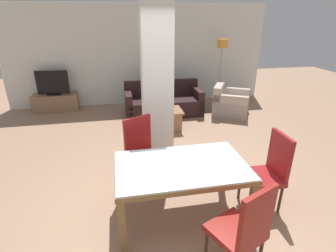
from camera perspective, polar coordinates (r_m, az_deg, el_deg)
The scene contains 14 objects.
ground_plane at distance 3.59m, azimuth 2.69°, elevation -18.82°, with size 18.00×18.00×0.00m, color #9F795D.
back_wall at distance 7.57m, azimuth -6.07°, elevation 15.01°, with size 7.20×0.09×2.70m.
divider_pillar at distance 4.28m, azimuth -2.40°, elevation 8.90°, with size 0.49×0.36×2.70m.
dining_table at distance 3.22m, azimuth 2.89°, elevation -10.77°, with size 1.57×0.96×0.76m.
dining_chair_near_right at distance 2.72m, azimuth 16.12°, elevation -20.50°, with size 0.61×0.61×1.04m.
dining_chair_head_right at distance 3.67m, azimuth 21.13°, elevation -8.74°, with size 0.46×0.46×1.04m.
dining_chair_far_left at distance 3.90m, azimuth -5.66°, elevation -5.20°, with size 0.61×0.61×1.04m.
sofa at distance 6.83m, azimuth -1.04°, elevation 5.04°, with size 1.95×0.86×0.81m.
armchair at distance 7.00m, azimuth 13.27°, elevation 4.77°, with size 1.17×1.18×0.76m.
coffee_table at distance 5.89m, azimuth -0.43°, elevation 1.48°, with size 0.70×0.59×0.45m.
bottle at distance 5.83m, azimuth -1.38°, elevation 4.74°, with size 0.07×0.07×0.29m.
tv_stand at distance 7.70m, azimuth -23.19°, elevation 4.75°, with size 1.16×0.40×0.44m.
tv_screen at distance 7.56m, azimuth -23.82°, elevation 8.54°, with size 0.82×0.23×0.64m.
floor_lamp at distance 7.63m, azimuth 11.68°, elevation 15.87°, with size 0.30×0.30×1.79m.
Camera 1 is at (-0.67, -2.59, 2.40)m, focal length 28.00 mm.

